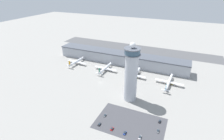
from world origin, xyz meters
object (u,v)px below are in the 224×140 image
(airplane_gate_charlie, at_px, (135,75))
(service_truck_fuel, at_px, (136,77))
(car_yellow_taxi, at_px, (158,131))
(airplane_gate_delta, at_px, (169,82))
(car_maroon_suv, at_px, (140,137))
(control_tower, at_px, (131,74))
(car_red_hatchback, at_px, (99,124))
(airplane_gate_alpha, at_px, (76,62))
(service_truck_catering, at_px, (171,83))
(car_blue_compact, at_px, (160,121))
(car_green_van, at_px, (112,129))
(car_black_suv, at_px, (125,133))
(car_navy_sedan, at_px, (105,115))
(airplane_gate_bravo, at_px, (105,68))

(airplane_gate_charlie, relative_size, service_truck_fuel, 7.57)
(airplane_gate_charlie, bearing_deg, car_yellow_taxi, -60.80)
(airplane_gate_delta, relative_size, car_maroon_suv, 9.86)
(control_tower, distance_m, car_maroon_suv, 64.68)
(car_maroon_suv, height_order, car_red_hatchback, car_maroon_suv)
(control_tower, height_order, airplane_gate_alpha, control_tower)
(service_truck_catering, xyz_separation_m, service_truck_fuel, (-46.53, -4.06, -0.22))
(airplane_gate_alpha, height_order, car_yellow_taxi, airplane_gate_alpha)
(airplane_gate_delta, bearing_deg, airplane_gate_alpha, 177.36)
(car_maroon_suv, bearing_deg, airplane_gate_charlie, 109.66)
(control_tower, xyz_separation_m, airplane_gate_charlie, (-9.74, 49.55, -27.99))
(car_blue_compact, distance_m, car_yellow_taxi, 12.67)
(car_blue_compact, relative_size, car_green_van, 1.06)
(car_yellow_taxi, xyz_separation_m, car_black_suv, (-26.02, -14.14, 0.07))
(car_maroon_suv, distance_m, car_red_hatchback, 38.64)
(airplane_gate_alpha, xyz_separation_m, car_black_suv, (122.00, -106.91, -3.74))
(airplane_gate_alpha, relative_size, airplane_gate_charlie, 0.80)
(airplane_gate_charlie, relative_size, car_red_hatchback, 10.82)
(airplane_gate_charlie, distance_m, car_black_suv, 102.87)
(airplane_gate_alpha, distance_m, airplane_gate_delta, 146.05)
(car_blue_compact, distance_m, car_navy_sedan, 52.79)
(airplane_gate_charlie, distance_m, airplane_gate_delta, 46.09)
(car_red_hatchback, bearing_deg, car_green_van, -1.33)
(service_truck_catering, bearing_deg, car_black_suv, -104.03)
(service_truck_fuel, height_order, car_maroon_suv, service_truck_fuel)
(service_truck_catering, relative_size, car_black_suv, 1.52)
(airplane_gate_delta, height_order, service_truck_catering, airplane_gate_delta)
(airplane_gate_delta, height_order, car_black_suv, airplane_gate_delta)
(airplane_gate_bravo, height_order, car_yellow_taxi, airplane_gate_bravo)
(airplane_gate_bravo, distance_m, service_truck_catering, 95.33)
(car_maroon_suv, height_order, car_green_van, car_green_van)
(service_truck_catering, height_order, car_maroon_suv, service_truck_catering)
(airplane_gate_alpha, distance_m, car_red_hatchback, 144.03)
(airplane_gate_charlie, bearing_deg, car_green_van, -84.35)
(car_navy_sedan, bearing_deg, airplane_gate_bravo, 115.50)
(service_truck_fuel, bearing_deg, car_green_van, -85.50)
(airplane_gate_bravo, relative_size, service_truck_fuel, 6.41)
(airplane_gate_charlie, bearing_deg, car_black_suv, -77.54)
(car_blue_compact, relative_size, car_maroon_suv, 0.98)
(car_blue_compact, xyz_separation_m, car_green_van, (-37.55, -26.74, -0.00))
(service_truck_catering, distance_m, car_yellow_taxi, 91.11)
(control_tower, bearing_deg, car_red_hatchback, -104.14)
(airplane_gate_delta, height_order, car_red_hatchback, airplane_gate_delta)
(airplane_gate_alpha, bearing_deg, car_blue_compact, -28.55)
(airplane_gate_bravo, height_order, car_red_hatchback, airplane_gate_bravo)
(control_tower, xyz_separation_m, airplane_gate_delta, (36.35, 49.34, -28.01))
(car_yellow_taxi, distance_m, car_black_suv, 29.61)
(control_tower, relative_size, car_maroon_suv, 14.44)
(car_navy_sedan, bearing_deg, airplane_gate_charlie, 87.60)
(airplane_gate_alpha, bearing_deg, car_green_van, -44.24)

